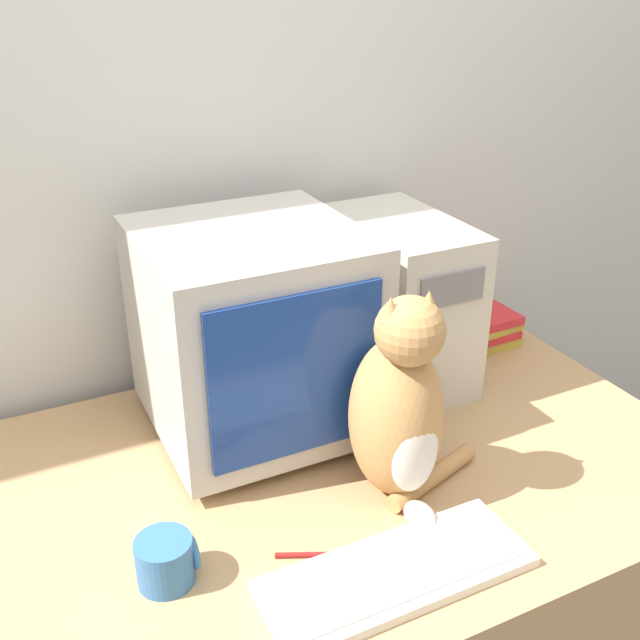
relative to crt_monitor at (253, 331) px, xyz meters
The scene contains 9 objects.
wall_back 0.44m from the crt_monitor, 81.78° to the left, with size 7.00×0.05×2.50m.
desk 0.62m from the crt_monitor, 76.38° to the right, with size 1.52×0.91×0.73m.
crt_monitor is the anchor object (origin of this frame).
computer_tower 0.39m from the crt_monitor, ahead, with size 0.22×0.39×0.38m.
keyboard 0.55m from the crt_monitor, 85.71° to the right, with size 0.45×0.17×0.02m.
cat 0.35m from the crt_monitor, 64.71° to the right, with size 0.28×0.25×0.41m.
book_stack 0.70m from the crt_monitor, 10.14° to the left, with size 0.16×0.20×0.09m.
pen 0.47m from the crt_monitor, 97.08° to the right, with size 0.14×0.07×0.01m.
mug 0.49m from the crt_monitor, 130.21° to the right, with size 0.10×0.09×0.08m.
Camera 1 is at (-0.52, -0.60, 1.63)m, focal length 42.00 mm.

